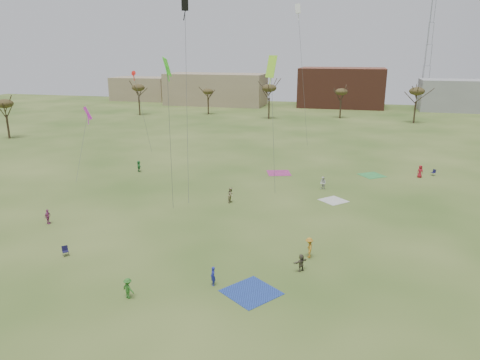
% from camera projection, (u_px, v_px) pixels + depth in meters
% --- Properties ---
extents(ground, '(260.00, 260.00, 0.00)m').
position_uv_depth(ground, '(199.00, 297.00, 32.70)').
color(ground, '#2C4C17').
rests_on(ground, ground).
extents(flyer_near_center, '(1.14, 0.88, 1.56)m').
position_uv_depth(flyer_near_center, '(128.00, 288.00, 32.30)').
color(flyer_near_center, '#2E7125').
rests_on(flyer_near_center, ground).
extents(flyer_near_right, '(0.62, 0.66, 1.52)m').
position_uv_depth(flyer_near_right, '(213.00, 276.00, 34.08)').
color(flyer_near_right, '#212798').
rests_on(flyer_near_right, ground).
extents(spectator_fore_b, '(0.86, 1.01, 1.83)m').
position_uv_depth(spectator_fore_b, '(231.00, 195.00, 52.67)').
color(spectator_fore_b, '#93885D').
rests_on(spectator_fore_b, ground).
extents(spectator_fore_c, '(1.24, 1.31, 1.48)m').
position_uv_depth(spectator_fore_c, '(301.00, 263.00, 36.29)').
color(spectator_fore_c, brown).
rests_on(spectator_fore_c, ground).
extents(flyer_mid_b, '(0.87, 1.27, 1.82)m').
position_uv_depth(flyer_mid_b, '(309.00, 248.00, 38.66)').
color(flyer_mid_b, '#B98022').
rests_on(flyer_mid_b, ground).
extents(spectator_mid_d, '(0.40, 0.93, 1.57)m').
position_uv_depth(spectator_mid_d, '(48.00, 217.00, 46.20)').
color(spectator_mid_d, '#AE488D').
rests_on(spectator_mid_d, ground).
extents(spectator_mid_e, '(1.02, 1.00, 1.65)m').
position_uv_depth(spectator_mid_e, '(323.00, 183.00, 57.69)').
color(spectator_mid_e, silver).
rests_on(spectator_mid_e, ground).
extents(flyer_far_a, '(1.25, 1.53, 1.64)m').
position_uv_depth(flyer_far_a, '(139.00, 166.00, 66.16)').
color(flyer_far_a, '#297C3D').
rests_on(flyer_far_a, ground).
extents(flyer_far_b, '(1.01, 0.85, 1.77)m').
position_uv_depth(flyer_far_b, '(420.00, 171.00, 63.03)').
color(flyer_far_b, '#A91D29').
rests_on(flyer_far_b, ground).
extents(blanket_blue, '(4.93, 4.93, 0.03)m').
position_uv_depth(blanket_blue, '(251.00, 292.00, 33.26)').
color(blanket_blue, '#223F95').
rests_on(blanket_blue, ground).
extents(blanket_cream, '(3.82, 3.82, 0.03)m').
position_uv_depth(blanket_cream, '(333.00, 201.00, 53.52)').
color(blanket_cream, silver).
rests_on(blanket_cream, ground).
extents(blanket_plum, '(4.14, 4.14, 0.03)m').
position_uv_depth(blanket_plum, '(279.00, 173.00, 65.55)').
color(blanket_plum, '#A73377').
rests_on(blanket_plum, ground).
extents(blanket_olive, '(4.29, 4.29, 0.03)m').
position_uv_depth(blanket_olive, '(372.00, 175.00, 64.30)').
color(blanket_olive, green).
rests_on(blanket_olive, ground).
extents(camp_chair_left, '(0.74, 0.74, 0.87)m').
position_uv_depth(camp_chair_left, '(66.00, 253.00, 39.11)').
color(camp_chair_left, '#161438').
rests_on(camp_chair_left, ground).
extents(camp_chair_right, '(0.74, 0.74, 0.87)m').
position_uv_depth(camp_chair_right, '(433.00, 174.00, 64.24)').
color(camp_chair_right, '#151438').
rests_on(camp_chair_right, ground).
extents(kites_aloft, '(59.93, 63.56, 23.80)m').
position_uv_depth(kites_aloft, '(261.00, 39.00, 57.33)').
color(kites_aloft, '#199B75').
rests_on(kites_aloft, ground).
extents(tree_line, '(117.44, 49.32, 8.91)m').
position_uv_depth(tree_line, '(300.00, 95.00, 104.94)').
color(tree_line, '#3A2B1E').
rests_on(tree_line, ground).
extents(building_tan, '(32.00, 14.00, 10.00)m').
position_uv_depth(building_tan, '(216.00, 89.00, 146.65)').
color(building_tan, '#937F60').
rests_on(building_tan, ground).
extents(building_brick, '(26.00, 16.00, 12.00)m').
position_uv_depth(building_brick, '(341.00, 87.00, 141.33)').
color(building_brick, brown).
rests_on(building_brick, ground).
extents(building_grey, '(24.00, 12.00, 9.00)m').
position_uv_depth(building_grey, '(463.00, 95.00, 131.42)').
color(building_grey, gray).
rests_on(building_grey, ground).
extents(building_tan_west, '(20.00, 12.00, 8.00)m').
position_uv_depth(building_tan_west, '(142.00, 89.00, 160.69)').
color(building_tan_west, '#937F60').
rests_on(building_tan_west, ground).
extents(radio_tower, '(1.51, 1.72, 41.00)m').
position_uv_depth(radio_tower, '(429.00, 44.00, 136.25)').
color(radio_tower, '#9EA3A8').
rests_on(radio_tower, ground).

